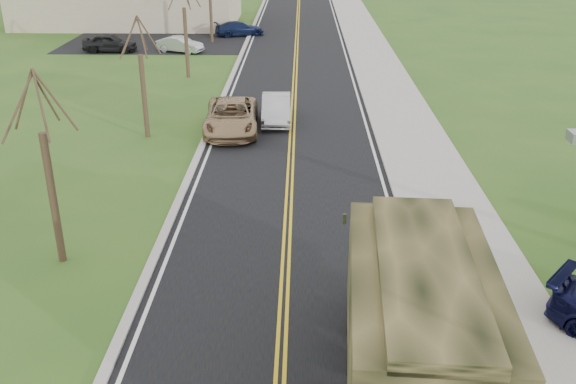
{
  "coord_description": "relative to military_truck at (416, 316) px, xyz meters",
  "views": [
    {
      "loc": [
        0.45,
        -7.37,
        10.08
      ],
      "look_at": [
        0.04,
        11.38,
        1.8
      ],
      "focal_mm": 40.0,
      "sensor_mm": 36.0,
      "label": 1
    }
  ],
  "objects": [
    {
      "name": "suv_champagne",
      "position": [
        -5.89,
        18.94,
        -1.51
      ],
      "size": [
        2.84,
        5.63,
        1.53
      ],
      "primitive_type": "imported",
      "rotation": [
        0.0,
        0.0,
        0.06
      ],
      "color": "#A2825B",
      "rests_on": "ground"
    },
    {
      "name": "bare_tree_c",
      "position": [
        -9.89,
        30.07,
        0.5
      ],
      "size": [
        2.04,
        2.39,
        6.42
      ],
      "color": "#38281C",
      "rests_on": "ground"
    },
    {
      "name": "lot_car_dark",
      "position": [
        -17.23,
        38.06,
        -1.58
      ],
      "size": [
        4.07,
        1.65,
        1.39
      ],
      "primitive_type": "imported",
      "rotation": [
        0.0,
        0.0,
        1.57
      ],
      "color": "black",
      "rests_on": "ground"
    },
    {
      "name": "sidewalk_right",
      "position": [
        3.01,
        36.06,
        -2.22
      ],
      "size": [
        3.2,
        120.0,
        0.1
      ],
      "primitive_type": "cube",
      "color": "#9E998E",
      "rests_on": "ground"
    },
    {
      "name": "curb_right",
      "position": [
        1.26,
        36.06,
        -2.21
      ],
      "size": [
        0.3,
        120.0,
        0.12
      ],
      "primitive_type": "cube",
      "color": "#9E998E",
      "rests_on": "ground"
    },
    {
      "name": "bare_tree_b",
      "position": [
        -9.89,
        18.07,
        0.2
      ],
      "size": [
        1.83,
        2.14,
        5.73
      ],
      "color": "#38281C",
      "rests_on": "ground"
    },
    {
      "name": "road",
      "position": [
        -2.89,
        36.06,
        -2.27
      ],
      "size": [
        8.0,
        120.0,
        0.01
      ],
      "primitive_type": "cube",
      "color": "black",
      "rests_on": "ground"
    },
    {
      "name": "sedan_silver",
      "position": [
        -3.75,
        20.58,
        -1.59
      ],
      "size": [
        1.59,
        4.22,
        1.38
      ],
      "primitive_type": "imported",
      "rotation": [
        0.0,
        0.0,
        0.03
      ],
      "color": "#AAAAAF",
      "rests_on": "ground"
    },
    {
      "name": "military_truck",
      "position": [
        0.0,
        0.0,
        0.0
      ],
      "size": [
        3.25,
        8.12,
        3.97
      ],
      "rotation": [
        0.0,
        0.0,
        -0.06
      ],
      "color": "black",
      "rests_on": "ground"
    },
    {
      "name": "lot_car_silver",
      "position": [
        -11.83,
        38.06,
        -1.68
      ],
      "size": [
        3.83,
        2.4,
        1.19
      ],
      "primitive_type": "imported",
      "rotation": [
        0.0,
        0.0,
        1.23
      ],
      "color": "#B7B7BC",
      "rests_on": "ground"
    },
    {
      "name": "lot_car_navy",
      "position": [
        -7.89,
        45.21,
        -1.65
      ],
      "size": [
        4.61,
        3.1,
        1.24
      ],
      "primitive_type": "imported",
      "rotation": [
        0.0,
        0.0,
        1.92
      ],
      "color": "#0F1938",
      "rests_on": "ground"
    },
    {
      "name": "curb_left",
      "position": [
        -7.04,
        36.06,
        -2.22
      ],
      "size": [
        0.3,
        120.0,
        0.1
      ],
      "primitive_type": "cube",
      "color": "#9E998E",
      "rests_on": "ground"
    },
    {
      "name": "bare_tree_a",
      "position": [
        -9.89,
        6.07,
        0.35
      ],
      "size": [
        1.93,
        2.26,
        6.08
      ],
      "color": "#38281C",
      "rests_on": "ground"
    },
    {
      "name": "bare_tree_d",
      "position": [
        -9.89,
        42.07,
        0.28
      ],
      "size": [
        1.88,
        2.2,
        5.91
      ],
      "color": "#38281C",
      "rests_on": "ground"
    }
  ]
}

